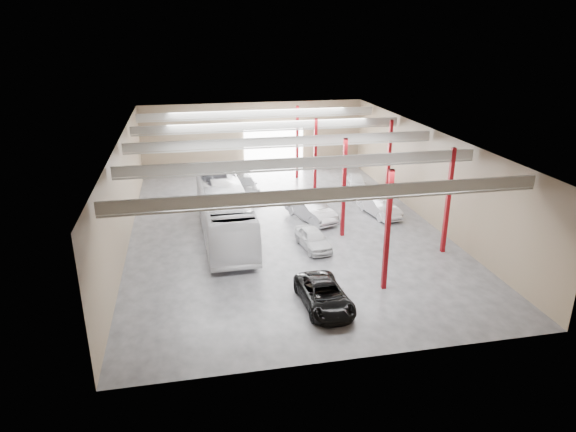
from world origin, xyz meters
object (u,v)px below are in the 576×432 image
object	(u,v)px
black_sedan	(324,295)
car_row_c	(244,185)
car_right_far	(357,182)
car_row_a	(313,239)
coach_bus	(224,212)
car_row_b	(311,209)
car_right_near	(380,206)

from	to	relation	value
black_sedan	car_row_c	xyz separation A→B (m)	(-1.77, 20.30, 0.08)
car_row_c	car_right_far	size ratio (longest dim) A/B	1.33
black_sedan	car_row_a	distance (m)	7.67
car_row_a	coach_bus	bearing A→B (deg)	142.50
car_row_c	car_right_far	bearing A→B (deg)	-6.38
black_sedan	car_row_a	size ratio (longest dim) A/B	1.25
car_row_b	car_right_far	distance (m)	8.95
car_row_a	car_row_b	world-z (taller)	car_row_b
coach_bus	car_right_near	world-z (taller)	coach_bus
car_row_b	black_sedan	bearing A→B (deg)	-120.15
car_row_b	car_right_near	size ratio (longest dim) A/B	1.12
car_right_far	black_sedan	bearing A→B (deg)	-100.91
black_sedan	car_row_b	size ratio (longest dim) A/B	0.96
coach_bus	car_right_far	size ratio (longest dim) A/B	3.29
black_sedan	car_row_c	world-z (taller)	car_row_c
car_right_far	car_right_near	bearing A→B (deg)	-81.21
coach_bus	black_sedan	bearing A→B (deg)	-69.65
coach_bus	car_right_far	xyz separation A→B (m)	(12.69, 8.63, -1.15)
car_row_c	car_right_near	world-z (taller)	car_row_c
car_row_a	car_right_far	xyz separation A→B (m)	(7.08, 11.95, 0.00)
car_row_c	car_right_near	bearing A→B (deg)	-40.06
coach_bus	car_row_b	world-z (taller)	coach_bus
car_right_far	car_row_b	bearing A→B (deg)	-119.14
car_row_a	black_sedan	bearing A→B (deg)	-106.68
car_row_a	car_row_b	distance (m)	5.37
coach_bus	black_sedan	distance (m)	11.75
car_row_b	car_right_far	size ratio (longest dim) A/B	1.30
black_sedan	car_row_c	size ratio (longest dim) A/B	0.94
black_sedan	car_row_b	xyz separation A→B (m)	(2.45, 12.80, 0.16)
car_right_near	car_right_far	world-z (taller)	car_right_near
car_row_c	black_sedan	bearing A→B (deg)	-86.92
car_row_a	car_right_near	xyz separation A→B (m)	(6.66, 5.10, 0.08)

